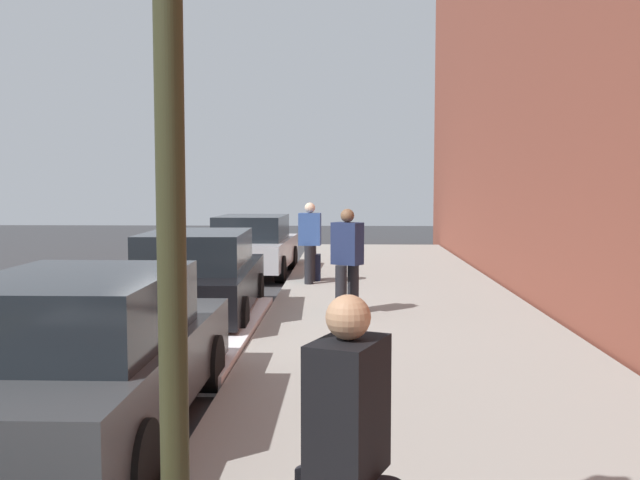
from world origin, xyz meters
The scene contains 12 objects.
ground_plane centered at (0.00, 0.00, 0.00)m, with size 56.00×56.00×0.00m, color #333335.
sidewalk centered at (0.00, -3.30, 0.07)m, with size 28.00×4.60×0.15m, color gray.
lane_stripe_centre centered at (0.00, 3.20, 0.00)m, with size 28.00×0.14×0.01m, color gold.
snow_bank_curb centered at (-1.23, -0.70, 0.11)m, with size 5.47×0.56×0.22m, color white.
parked_car_charcoal centered at (-5.29, 0.01, 0.76)m, with size 4.54×1.90×1.51m.
parked_car_black centered at (0.25, 0.13, 0.76)m, with size 4.54×2.02×1.51m.
parked_car_silver centered at (6.30, -0.01, 0.76)m, with size 4.31×2.00×1.51m.
pedestrian_blue_coat centered at (3.99, -1.54, 1.08)m, with size 0.57×0.49×1.74m.
pedestrian_navy_coat centered at (0.30, -2.34, 1.08)m, with size 0.52×0.55×1.73m.
pedestrian_black_coat centered at (-8.22, -2.32, 1.02)m, with size 0.51×0.51×1.63m.
traffic_light_pole centered at (-8.60, -1.60, 2.87)m, with size 0.35×0.26×3.99m.
rolling_suitcase centered at (4.38, -1.65, 0.44)m, with size 0.34×0.22×0.94m.
Camera 1 is at (-11.52, -2.31, 2.29)m, focal length 40.49 mm.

